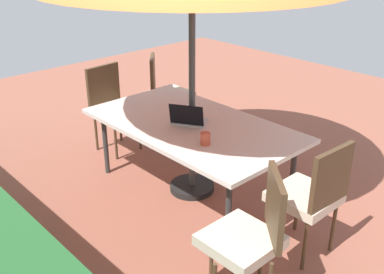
# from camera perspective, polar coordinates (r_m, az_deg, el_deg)

# --- Properties ---
(ground_plane) EXTENTS (10.00, 10.00, 0.02)m
(ground_plane) POSITION_cam_1_polar(r_m,az_deg,el_deg) (4.59, -0.00, -6.69)
(ground_plane) COLOR #935442
(dining_table) EXTENTS (2.05, 1.14, 0.72)m
(dining_table) POSITION_cam_1_polar(r_m,az_deg,el_deg) (4.28, -0.00, 1.22)
(dining_table) COLOR silver
(dining_table) RESTS_ON ground_plane
(chair_northwest) EXTENTS (0.59, 0.59, 0.98)m
(chair_northwest) POSITION_cam_1_polar(r_m,az_deg,el_deg) (3.09, 7.34, -11.85)
(chair_northwest) COLOR beige
(chair_northwest) RESTS_ON ground_plane
(chair_east) EXTENTS (0.48, 0.47, 0.98)m
(chair_east) POSITION_cam_1_polar(r_m,az_deg,el_deg) (5.30, -9.92, 4.08)
(chair_east) COLOR beige
(chair_east) RESTS_ON ground_plane
(chair_southeast) EXTENTS (0.58, 0.59, 0.98)m
(chair_southeast) POSITION_cam_1_polar(r_m,az_deg,el_deg) (5.70, -3.39, 5.89)
(chair_southeast) COLOR beige
(chair_southeast) RESTS_ON ground_plane
(chair_west) EXTENTS (0.47, 0.46, 0.98)m
(chair_west) POSITION_cam_1_polar(r_m,az_deg,el_deg) (3.59, 14.76, -6.82)
(chair_west) COLOR beige
(chair_west) RESTS_ON ground_plane
(laptop) EXTENTS (0.40, 0.37, 0.21)m
(laptop) POSITION_cam_1_polar(r_m,az_deg,el_deg) (4.22, -0.44, 2.26)
(laptop) COLOR #B7B7BC
(laptop) RESTS_ON dining_table
(cup) EXTENTS (0.08, 0.08, 0.11)m
(cup) POSITION_cam_1_polar(r_m,az_deg,el_deg) (3.81, 1.69, -0.21)
(cup) COLOR #CC4C33
(cup) RESTS_ON dining_table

